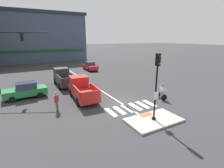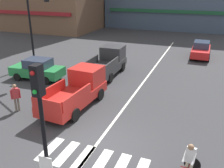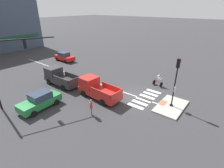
% 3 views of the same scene
% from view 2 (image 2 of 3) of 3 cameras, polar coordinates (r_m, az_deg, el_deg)
% --- Properties ---
extents(ground_plane, '(300.00, 300.00, 0.00)m').
position_cam_2_polar(ground_plane, '(11.73, -2.38, -14.14)').
color(ground_plane, '#333335').
extents(signal_pole, '(0.44, 0.38, 4.89)m').
position_cam_2_polar(signal_pole, '(7.22, -15.43, -10.67)').
color(signal_pole, black).
rests_on(signal_pole, traffic_island).
extents(crosswalk_stripe_a, '(0.44, 1.80, 0.01)m').
position_cam_2_polar(crosswalk_stripe_a, '(11.91, -14.02, -14.25)').
color(crosswalk_stripe_a, silver).
rests_on(crosswalk_stripe_a, ground).
extents(crosswalk_stripe_b, '(0.44, 1.80, 0.01)m').
position_cam_2_polar(crosswalk_stripe_b, '(11.51, -10.45, -15.33)').
color(crosswalk_stripe_b, silver).
rests_on(crosswalk_stripe_b, ground).
extents(crosswalk_stripe_c, '(0.44, 1.80, 0.01)m').
position_cam_2_polar(crosswalk_stripe_c, '(11.16, -6.60, -16.42)').
color(crosswalk_stripe_c, silver).
rests_on(crosswalk_stripe_c, ground).
extents(crosswalk_stripe_d, '(0.44, 1.80, 0.01)m').
position_cam_2_polar(crosswalk_stripe_d, '(10.86, -2.47, -17.50)').
color(crosswalk_stripe_d, silver).
rests_on(crosswalk_stripe_d, ground).
extents(crosswalk_stripe_e, '(0.44, 1.80, 0.01)m').
position_cam_2_polar(crosswalk_stripe_e, '(10.62, 1.91, -18.55)').
color(crosswalk_stripe_e, silver).
rests_on(crosswalk_stripe_e, ground).
extents(lane_centre_line, '(0.14, 28.00, 0.01)m').
position_cam_2_polar(lane_centre_line, '(20.34, 8.15, 1.71)').
color(lane_centre_line, silver).
rests_on(lane_centre_line, ground).
extents(traffic_light_mast, '(5.45, 2.75, 6.82)m').
position_cam_2_polar(traffic_light_mast, '(22.21, -17.13, 14.70)').
color(traffic_light_mast, black).
rests_on(traffic_light_mast, ground).
extents(car_green_cross_left, '(4.18, 2.01, 1.64)m').
position_cam_2_polar(car_green_cross_left, '(20.22, -16.70, 3.29)').
color(car_green_cross_left, '#237A3D').
rests_on(car_green_cross_left, ground).
extents(car_red_eastbound_distant, '(1.86, 4.11, 1.64)m').
position_cam_2_polar(car_red_eastbound_distant, '(26.97, 19.69, 7.40)').
color(car_red_eastbound_distant, red).
rests_on(car_red_eastbound_distant, ground).
extents(pickup_truck_red_westbound_near, '(2.27, 5.20, 2.08)m').
position_cam_2_polar(pickup_truck_red_westbound_near, '(15.24, -7.76, -1.27)').
color(pickup_truck_red_westbound_near, red).
rests_on(pickup_truck_red_westbound_near, ground).
extents(pickup_truck_charcoal_westbound_far, '(2.09, 5.11, 2.08)m').
position_cam_2_polar(pickup_truck_charcoal_westbound_far, '(20.56, -0.91, 5.01)').
color(pickup_truck_charcoal_westbound_far, '#2D2D30').
rests_on(pickup_truck_charcoal_westbound_far, ground).
extents(cyclist, '(0.84, 1.19, 1.68)m').
position_cam_2_polar(cyclist, '(9.94, 17.38, -16.51)').
color(cyclist, black).
rests_on(cyclist, ground).
extents(pedestrian_at_curb_left, '(0.40, 0.44, 1.67)m').
position_cam_2_polar(pedestrian_at_curb_left, '(15.32, -21.20, -2.47)').
color(pedestrian_at_curb_left, '#6B6051').
rests_on(pedestrian_at_curb_left, ground).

